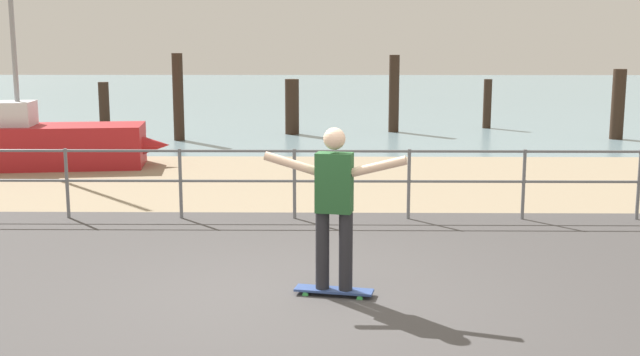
% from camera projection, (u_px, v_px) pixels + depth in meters
% --- Properties ---
extents(ground_plane, '(24.00, 10.00, 0.04)m').
position_uv_depth(ground_plane, '(297.00, 336.00, 6.77)').
color(ground_plane, '#474444').
rests_on(ground_plane, ground).
extents(beach_strip, '(24.00, 6.00, 0.04)m').
position_uv_depth(beach_strip, '(315.00, 180.00, 14.66)').
color(beach_strip, tan).
rests_on(beach_strip, ground).
extents(sea_surface, '(72.00, 50.00, 0.04)m').
position_uv_depth(sea_surface, '(325.00, 92.00, 42.25)').
color(sea_surface, '#75939E').
rests_on(sea_surface, ground).
extents(railing_fence, '(13.41, 0.05, 1.05)m').
position_uv_depth(railing_fence, '(180.00, 172.00, 11.21)').
color(railing_fence, slate).
rests_on(railing_fence, ground).
extents(sailboat, '(5.05, 2.01, 5.63)m').
position_uv_depth(sailboat, '(43.00, 143.00, 15.97)').
color(sailboat, '#B21E23').
rests_on(sailboat, ground).
extents(skateboard, '(0.82, 0.36, 0.08)m').
position_uv_depth(skateboard, '(334.00, 291.00, 7.82)').
color(skateboard, '#334C8C').
rests_on(skateboard, ground).
extents(skateboarder, '(1.43, 0.38, 1.65)m').
position_uv_depth(skateboarder, '(334.00, 199.00, 7.66)').
color(skateboarder, '#26262B').
rests_on(skateboarder, skateboard).
extents(groyne_post_0, '(0.32, 0.32, 1.42)m').
position_uv_depth(groyne_post_0, '(104.00, 105.00, 23.82)').
color(groyne_post_0, '#332319').
rests_on(groyne_post_0, ground).
extents(groyne_post_1, '(0.29, 0.29, 2.34)m').
position_uv_depth(groyne_post_1, '(178.00, 97.00, 20.46)').
color(groyne_post_1, '#332319').
rests_on(groyne_post_1, ground).
extents(groyne_post_2, '(0.40, 0.40, 1.59)m').
position_uv_depth(groyne_post_2, '(292.00, 107.00, 21.98)').
color(groyne_post_2, '#332319').
rests_on(groyne_post_2, ground).
extents(groyne_post_3, '(0.30, 0.30, 2.27)m').
position_uv_depth(groyne_post_3, '(394.00, 94.00, 22.48)').
color(groyne_post_3, '#332319').
rests_on(groyne_post_3, ground).
extents(groyne_post_4, '(0.25, 0.25, 1.52)m').
position_uv_depth(groyne_post_4, '(487.00, 104.00, 23.59)').
color(groyne_post_4, '#332319').
rests_on(groyne_post_4, ground).
extents(groyne_post_5, '(0.35, 0.35, 1.91)m').
position_uv_depth(groyne_post_5, '(618.00, 105.00, 20.77)').
color(groyne_post_5, '#332319').
rests_on(groyne_post_5, ground).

